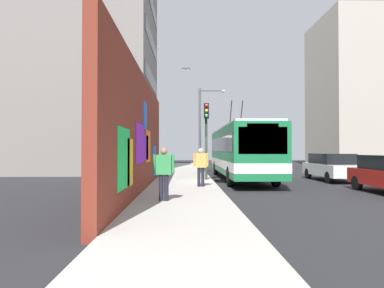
# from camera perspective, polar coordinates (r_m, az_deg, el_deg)

# --- Properties ---
(ground_plane) EXTENTS (80.00, 80.00, 0.00)m
(ground_plane) POSITION_cam_1_polar(r_m,az_deg,el_deg) (17.59, 3.80, -6.87)
(ground_plane) COLOR #232326
(sidewalk_slab) EXTENTS (48.00, 3.20, 0.15)m
(sidewalk_slab) POSITION_cam_1_polar(r_m,az_deg,el_deg) (17.52, -1.45, -6.65)
(sidewalk_slab) COLOR #ADA8A0
(sidewalk_slab) RESTS_ON ground_plane
(graffiti_wall) EXTENTS (15.10, 0.32, 4.85)m
(graffiti_wall) POSITION_cam_1_polar(r_m,az_deg,el_deg) (14.10, -8.64, 1.50)
(graffiti_wall) COLOR maroon
(graffiti_wall) RESTS_ON ground_plane
(building_far_left) EXTENTS (10.89, 9.77, 18.48)m
(building_far_left) POSITION_cam_1_polar(r_m,az_deg,el_deg) (29.87, -16.50, 13.48)
(building_far_left) COLOR gray
(building_far_left) RESTS_ON ground_plane
(building_far_right) EXTENTS (8.51, 9.67, 15.18)m
(building_far_right) POSITION_cam_1_polar(r_m,az_deg,el_deg) (38.86, 27.58, 7.70)
(building_far_right) COLOR #B2A899
(building_far_right) RESTS_ON ground_plane
(city_bus) EXTENTS (11.80, 2.52, 4.95)m
(city_bus) POSITION_cam_1_polar(r_m,az_deg,el_deg) (20.32, 8.22, -1.08)
(city_bus) COLOR #19723F
(city_bus) RESTS_ON ground_plane
(parked_car_white) EXTENTS (4.57, 1.88, 1.58)m
(parked_car_white) POSITION_cam_1_polar(r_m,az_deg,el_deg) (21.08, 22.70, -3.54)
(parked_car_white) COLOR white
(parked_car_white) RESTS_ON ground_plane
(pedestrian_near_wall) EXTENTS (0.23, 0.69, 1.72)m
(pedestrian_near_wall) POSITION_cam_1_polar(r_m,az_deg,el_deg) (10.91, -4.83, -4.33)
(pedestrian_near_wall) COLOR #1E1E2D
(pedestrian_near_wall) RESTS_ON sidewalk_slab
(pedestrian_at_curb) EXTENTS (0.23, 0.69, 1.73)m
(pedestrian_at_curb) POSITION_cam_1_polar(r_m,az_deg,el_deg) (15.09, 1.51, -3.40)
(pedestrian_at_curb) COLOR #1E1E2D
(pedestrian_at_curb) RESTS_ON sidewalk_slab
(traffic_light) EXTENTS (0.49, 0.28, 4.24)m
(traffic_light) POSITION_cam_1_polar(r_m,az_deg,el_deg) (18.49, 2.45, 2.72)
(traffic_light) COLOR #2D382D
(traffic_light) RESTS_ON sidewalk_slab
(street_lamp) EXTENTS (0.44, 1.95, 6.11)m
(street_lamp) POSITION_cam_1_polar(r_m,az_deg,el_deg) (24.35, 1.90, 3.51)
(street_lamp) COLOR #4C4C51
(street_lamp) RESTS_ON sidewalk_slab
(flying_pigeons) EXTENTS (5.43, 4.14, 3.38)m
(flying_pigeons) POSITION_cam_1_polar(r_m,az_deg,el_deg) (16.06, 6.70, 21.30)
(flying_pigeons) COLOR gray
(curbside_puddle) EXTENTS (1.96, 1.96, 0.00)m
(curbside_puddle) POSITION_cam_1_polar(r_m,az_deg,el_deg) (19.39, 5.13, -6.31)
(curbside_puddle) COLOR black
(curbside_puddle) RESTS_ON ground_plane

